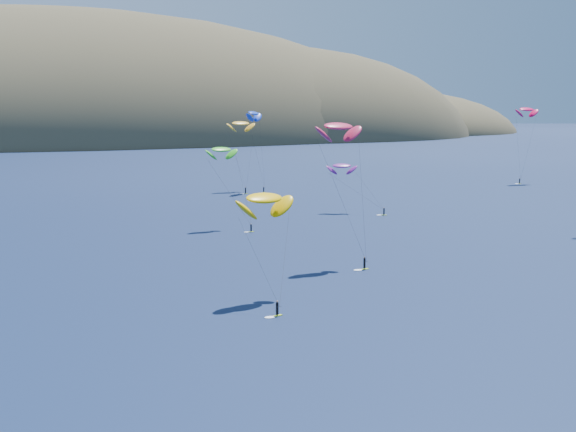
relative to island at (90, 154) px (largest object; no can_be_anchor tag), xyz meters
The scene contains 8 objects.
island is the anchor object (origin of this frame).
kitesurfer_2 499.48m from the island, 96.47° to the right, with size 9.91×13.83×16.24m.
kitesurfer_3 437.12m from the island, 95.53° to the right, with size 7.88×11.01×18.63m.
kitesurfer_4 372.89m from the island, 91.72° to the right, with size 8.53×9.99×25.65m.
kitesurfer_6 422.94m from the island, 91.01° to the right, with size 10.99×13.00×13.21m.
kitesurfer_8 391.23m from the island, 77.92° to the right, with size 9.47×5.68×26.61m.
kitesurfer_9 480.69m from the island, 94.35° to the right, with size 9.02×9.86×25.06m.
kitesurfer_11 367.69m from the island, 92.10° to the right, with size 8.83×13.38×22.62m.
Camera 1 is at (-55.88, -33.80, 26.61)m, focal length 50.00 mm.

